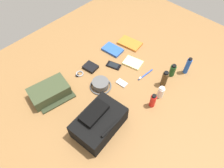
# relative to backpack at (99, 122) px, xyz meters

# --- Properties ---
(ground_plane) EXTENTS (2.64, 2.02, 0.02)m
(ground_plane) POSITION_rel_backpack_xyz_m (-0.30, -0.17, -0.08)
(ground_plane) COLOR olive
(ground_plane) RESTS_ON ground
(backpack) EXTENTS (0.36, 0.26, 0.16)m
(backpack) POSITION_rel_backpack_xyz_m (0.00, 0.00, 0.00)
(backpack) COLOR black
(backpack) RESTS_ON ground_plane
(toiletry_pouch) EXTENTS (0.30, 0.26, 0.09)m
(toiletry_pouch) POSITION_rel_backpack_xyz_m (0.07, -0.45, -0.03)
(toiletry_pouch) COLOR #384228
(toiletry_pouch) RESTS_ON ground_plane
(bucket_hat) EXTENTS (0.17, 0.17, 0.06)m
(bucket_hat) POSITION_rel_backpack_xyz_m (-0.24, -0.24, -0.05)
(bucket_hat) COLOR #565656
(bucket_hat) RESTS_ON ground_plane
(deodorant_spray) EXTENTS (0.04, 0.04, 0.16)m
(deodorant_spray) POSITION_rel_backpack_xyz_m (-0.82, 0.16, 0.00)
(deodorant_spray) COLOR blue
(deodorant_spray) RESTS_ON ground_plane
(shampoo_bottle) EXTENTS (0.04, 0.04, 0.11)m
(shampoo_bottle) POSITION_rel_backpack_xyz_m (-0.72, 0.09, -0.02)
(shampoo_bottle) COLOR #19471E
(shampoo_bottle) RESTS_ON ground_plane
(cologne_bottle) EXTENTS (0.05, 0.05, 0.14)m
(cologne_bottle) POSITION_rel_backpack_xyz_m (-0.59, 0.10, -0.00)
(cologne_bottle) COLOR #473319
(cologne_bottle) RESTS_ON ground_plane
(toothpaste_tube) EXTENTS (0.05, 0.05, 0.11)m
(toothpaste_tube) POSITION_rel_backpack_xyz_m (-0.49, 0.15, -0.02)
(toothpaste_tube) COLOR white
(toothpaste_tube) RESTS_ON ground_plane
(sunscreen_spray) EXTENTS (0.04, 0.04, 0.12)m
(sunscreen_spray) POSITION_rel_backpack_xyz_m (-0.38, 0.15, -0.01)
(sunscreen_spray) COLOR red
(sunscreen_spray) RESTS_ON ground_plane
(paperback_novel) EXTENTS (0.16, 0.22, 0.02)m
(paperback_novel) POSITION_rel_backpack_xyz_m (-0.77, -0.39, -0.06)
(paperback_novel) COLOR orange
(paperback_novel) RESTS_ON ground_plane
(travel_guidebook) EXTENTS (0.13, 0.18, 0.02)m
(travel_guidebook) POSITION_rel_backpack_xyz_m (-0.60, -0.45, -0.06)
(travel_guidebook) COLOR blue
(travel_guidebook) RESTS_ON ground_plane
(cell_phone) EXTENTS (0.09, 0.13, 0.01)m
(cell_phone) POSITION_rel_backpack_xyz_m (-0.47, -0.31, -0.06)
(cell_phone) COLOR black
(cell_phone) RESTS_ON ground_plane
(media_player) EXTENTS (0.06, 0.09, 0.01)m
(media_player) POSITION_rel_backpack_xyz_m (-0.38, -0.14, -0.07)
(media_player) COLOR #B7B7BC
(media_player) RESTS_ON ground_plane
(wristwatch) EXTENTS (0.07, 0.06, 0.01)m
(wristwatch) POSITION_rel_backpack_xyz_m (-0.21, -0.45, -0.07)
(wristwatch) COLOR #99999E
(wristwatch) RESTS_ON ground_plane
(toothbrush) EXTENTS (0.16, 0.02, 0.02)m
(toothbrush) POSITION_rel_backpack_xyz_m (-0.57, -0.06, -0.06)
(toothbrush) COLOR blue
(toothbrush) RESTS_ON ground_plane
(wallet) EXTENTS (0.10, 0.12, 0.02)m
(wallet) POSITION_rel_backpack_xyz_m (-0.32, -0.43, -0.06)
(wallet) COLOR black
(wallet) RESTS_ON ground_plane
(notepad) EXTENTS (0.14, 0.17, 0.02)m
(notepad) POSITION_rel_backpack_xyz_m (-0.60, -0.21, -0.06)
(notepad) COLOR beige
(notepad) RESTS_ON ground_plane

